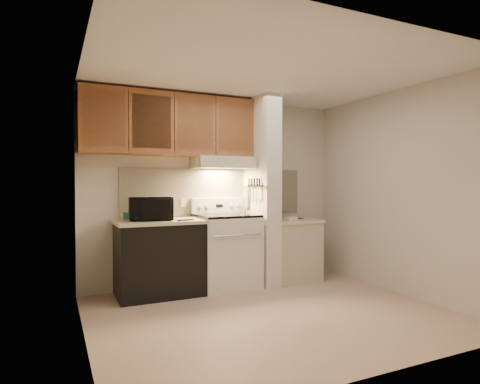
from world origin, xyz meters
TOP-DOWN VIEW (x-y plane):
  - floor at (0.00, 0.00)m, footprint 3.60×3.60m
  - ceiling at (0.00, 0.00)m, footprint 3.60×3.60m
  - wall_back at (0.00, 1.50)m, footprint 3.60×2.50m
  - wall_left at (-1.80, 0.00)m, footprint 0.02×3.00m
  - wall_right at (1.80, 0.00)m, footprint 0.02×3.00m
  - backsplash at (0.00, 1.49)m, footprint 2.60×0.02m
  - range_body at (0.00, 1.16)m, footprint 0.76×0.65m
  - oven_window at (0.00, 0.84)m, footprint 0.50×0.01m
  - oven_handle at (0.00, 0.80)m, footprint 0.65×0.02m
  - cooktop at (0.00, 1.16)m, footprint 0.74×0.64m
  - range_backguard at (0.00, 1.44)m, footprint 0.76×0.08m
  - range_display at (0.00, 1.40)m, footprint 0.10×0.01m
  - range_knob_left_outer at (-0.28, 1.40)m, footprint 0.05×0.02m
  - range_knob_left_inner at (-0.18, 1.40)m, footprint 0.05×0.02m
  - range_knob_right_inner at (0.18, 1.40)m, footprint 0.05×0.02m
  - range_knob_right_outer at (0.28, 1.40)m, footprint 0.05×0.02m
  - dishwasher_front at (-0.88, 1.17)m, footprint 1.00×0.63m
  - left_countertop at (-0.88, 1.17)m, footprint 1.04×0.67m
  - spoon_rest at (-0.61, 0.97)m, footprint 0.22×0.15m
  - teal_jar at (-1.23, 1.39)m, footprint 0.11×0.11m
  - outlet at (-0.48, 1.48)m, footprint 0.08×0.01m
  - microwave at (-0.99, 1.15)m, footprint 0.53×0.38m
  - partition_pillar at (0.51, 1.15)m, footprint 0.22×0.70m
  - pillar_trim at (0.39, 1.15)m, footprint 0.01×0.70m
  - knife_strip at (0.39, 1.10)m, footprint 0.02×0.42m
  - knife_blade_a at (0.38, 0.94)m, footprint 0.01×0.03m
  - knife_handle_a at (0.38, 0.95)m, footprint 0.02×0.02m
  - knife_blade_b at (0.38, 1.01)m, footprint 0.01×0.04m
  - knife_handle_b at (0.38, 1.02)m, footprint 0.02×0.02m
  - knife_blade_c at (0.38, 1.09)m, footprint 0.01×0.04m
  - knife_handle_c at (0.38, 1.10)m, footprint 0.02×0.02m
  - knife_blade_d at (0.38, 1.18)m, footprint 0.01×0.04m
  - knife_handle_d at (0.38, 1.17)m, footprint 0.02×0.02m
  - knife_blade_e at (0.38, 1.27)m, footprint 0.01×0.04m
  - knife_handle_e at (0.38, 1.26)m, footprint 0.02×0.02m
  - oven_mitt at (0.38, 1.32)m, footprint 0.03×0.11m
  - right_cab_base at (0.97, 1.15)m, footprint 0.70×0.60m
  - right_countertop at (0.97, 1.15)m, footprint 0.74×0.64m
  - red_folder at (1.07, 1.23)m, footprint 0.25×0.31m
  - white_box at (0.92, 1.05)m, footprint 0.17×0.12m
  - range_hood at (0.00, 1.28)m, footprint 0.78×0.44m
  - hood_lip at (0.00, 1.07)m, footprint 0.78×0.04m
  - upper_cabinets at (-0.69, 1.32)m, footprint 2.18×0.33m
  - cab_door_a at (-1.51, 1.17)m, footprint 0.46×0.01m
  - cab_gap_a at (-1.23, 1.16)m, footprint 0.01×0.01m
  - cab_door_b at (-0.96, 1.17)m, footprint 0.46×0.01m
  - cab_gap_b at (-0.69, 1.16)m, footprint 0.01×0.01m
  - cab_door_c at (-0.42, 1.17)m, footprint 0.46×0.01m
  - cab_gap_c at (-0.14, 1.16)m, footprint 0.01×0.01m
  - cab_door_d at (0.13, 1.17)m, footprint 0.46×0.01m

SIDE VIEW (x-z plane):
  - floor at x=0.00m, z-range 0.00..0.00m
  - right_cab_base at x=0.97m, z-range 0.00..0.81m
  - dishwasher_front at x=-0.88m, z-range 0.00..0.87m
  - range_body at x=0.00m, z-range 0.00..0.92m
  - oven_window at x=0.00m, z-range 0.35..0.65m
  - oven_handle at x=0.00m, z-range 0.71..0.73m
  - right_countertop at x=0.97m, z-range 0.81..0.85m
  - red_folder at x=1.07m, z-range 0.85..0.86m
  - white_box at x=0.92m, z-range 0.85..0.89m
  - left_countertop at x=-0.88m, z-range 0.87..0.91m
  - spoon_rest at x=-0.61m, z-range 0.91..0.92m
  - cooktop at x=0.00m, z-range 0.92..0.95m
  - teal_jar at x=-1.23m, z-range 0.91..1.00m
  - microwave at x=-0.99m, z-range 0.91..1.18m
  - range_backguard at x=0.00m, z-range 0.95..1.15m
  - range_display at x=0.00m, z-range 1.03..1.07m
  - range_knob_left_outer at x=-0.28m, z-range 1.03..1.07m
  - range_knob_left_inner at x=-0.18m, z-range 1.03..1.07m
  - range_knob_right_inner at x=0.18m, z-range 1.03..1.07m
  - range_knob_right_outer at x=0.28m, z-range 1.03..1.07m
  - outlet at x=-0.48m, z-range 1.04..1.16m
  - oven_mitt at x=0.38m, z-range 1.02..1.28m
  - knife_blade_c at x=0.38m, z-range 1.10..1.30m
  - knife_blade_b at x=0.38m, z-range 1.12..1.30m
  - knife_blade_e at x=0.38m, z-range 1.12..1.30m
  - knife_blade_a at x=0.38m, z-range 1.14..1.30m
  - knife_blade_d at x=0.38m, z-range 1.14..1.30m
  - backsplash at x=0.00m, z-range 0.92..1.55m
  - wall_back at x=0.00m, z-range 1.24..1.26m
  - wall_left at x=-1.80m, z-range 0.00..2.50m
  - wall_right at x=1.80m, z-range 0.00..2.50m
  - partition_pillar at x=0.51m, z-range 0.00..2.50m
  - pillar_trim at x=0.39m, z-range 1.28..1.32m
  - knife_strip at x=0.39m, z-range 1.30..1.34m
  - knife_handle_a at x=0.38m, z-range 1.32..1.42m
  - knife_handle_b at x=0.38m, z-range 1.32..1.42m
  - knife_handle_c at x=0.38m, z-range 1.32..1.42m
  - knife_handle_d at x=0.38m, z-range 1.32..1.42m
  - knife_handle_e at x=0.38m, z-range 1.32..1.42m
  - hood_lip at x=0.00m, z-range 1.55..1.61m
  - range_hood at x=0.00m, z-range 1.55..1.70m
  - upper_cabinets at x=-0.69m, z-range 1.70..2.47m
  - cab_door_a at x=-1.51m, z-range 1.77..2.40m
  - cab_gap_a at x=-1.23m, z-range 1.72..2.45m
  - cab_door_b at x=-0.96m, z-range 1.77..2.40m
  - cab_gap_b at x=-0.69m, z-range 1.72..2.45m
  - cab_door_c at x=-0.42m, z-range 1.77..2.40m
  - cab_gap_c at x=-0.14m, z-range 1.72..2.45m
  - cab_door_d at x=0.13m, z-range 1.77..2.40m
  - ceiling at x=0.00m, z-range 2.50..2.50m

